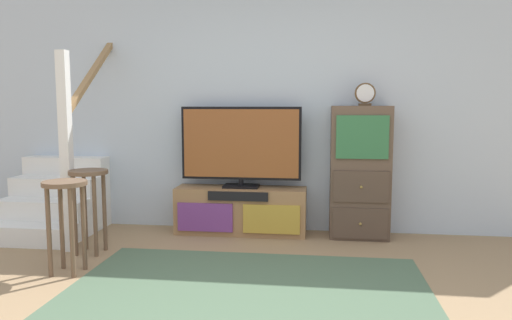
{
  "coord_description": "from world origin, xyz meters",
  "views": [
    {
      "loc": [
        0.48,
        -2.64,
        1.33
      ],
      "look_at": [
        -0.07,
        1.61,
        0.83
      ],
      "focal_mm": 33.89,
      "sensor_mm": 36.0,
      "label": 1
    }
  ],
  "objects": [
    {
      "name": "desk_clock",
      "position": [
        0.93,
        2.19,
        1.43
      ],
      "size": [
        0.2,
        0.08,
        0.22
      ],
      "color": "#4C3823",
      "rests_on": "side_cabinet"
    },
    {
      "name": "area_rug",
      "position": [
        0.0,
        0.6,
        0.01
      ],
      "size": [
        2.6,
        1.8,
        0.01
      ],
      "primitive_type": "cube",
      "color": "#4C664C",
      "rests_on": "ground_plane"
    },
    {
      "name": "side_cabinet",
      "position": [
        0.9,
        2.2,
        0.66
      ],
      "size": [
        0.58,
        0.38,
        1.31
      ],
      "color": "brown",
      "rests_on": "ground_plane"
    },
    {
      "name": "staircase",
      "position": [
        -2.24,
        2.2,
        0.37
      ],
      "size": [
        1.0,
        1.36,
        2.2
      ],
      "color": "white",
      "rests_on": "ground_plane"
    },
    {
      "name": "television",
      "position": [
        -0.3,
        2.22,
        0.92
      ],
      "size": [
        1.23,
        0.22,
        0.83
      ],
      "color": "black",
      "rests_on": "media_console"
    },
    {
      "name": "back_wall",
      "position": [
        0.0,
        2.46,
        1.35
      ],
      "size": [
        6.4,
        0.12,
        2.7
      ],
      "primitive_type": "cube",
      "color": "silver",
      "rests_on": "ground_plane"
    },
    {
      "name": "media_console",
      "position": [
        -0.3,
        2.19,
        0.24
      ],
      "size": [
        1.34,
        0.38,
        0.48
      ],
      "color": "#997047",
      "rests_on": "ground_plane"
    },
    {
      "name": "bar_stool_far",
      "position": [
        -1.53,
        1.36,
        0.55
      ],
      "size": [
        0.34,
        0.34,
        0.75
      ],
      "color": "brown",
      "rests_on": "ground_plane"
    },
    {
      "name": "bar_stool_near",
      "position": [
        -1.47,
        0.84,
        0.55
      ],
      "size": [
        0.34,
        0.34,
        0.74
      ],
      "color": "brown",
      "rests_on": "ground_plane"
    }
  ]
}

